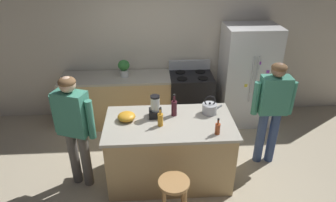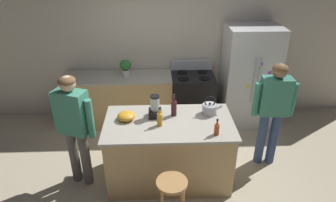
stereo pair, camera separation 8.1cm
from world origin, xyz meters
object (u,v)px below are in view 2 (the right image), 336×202
kitchen_island (169,150)px  bottle_cooking_sauce (217,129)px  person_by_sink_right (273,106)px  blender_appliance (155,108)px  potted_plant (126,67)px  mixing_bowl (126,116)px  tea_kettle (210,109)px  refrigerator (249,77)px  bottle_soda (160,119)px  stove_range (192,98)px  bar_stool (172,190)px  bottle_wine (174,108)px  person_by_island_left (74,122)px

kitchen_island → bottle_cooking_sauce: 0.84m
bottle_cooking_sauce → person_by_sink_right: bearing=33.1°
kitchen_island → blender_appliance: blender_appliance is taller
potted_plant → mixing_bowl: (0.13, -1.47, -0.12)m
potted_plant → tea_kettle: potted_plant is taller
tea_kettle → kitchen_island: bearing=-161.1°
person_by_sink_right → refrigerator: bearing=89.8°
bottle_cooking_sauce → mixing_bowl: bottle_cooking_sauce is taller
potted_plant → bottle_soda: size_ratio=1.17×
blender_appliance → kitchen_island: bearing=-39.8°
stove_range → mixing_bowl: (-1.05, -1.44, 0.51)m
stove_range → bar_stool: (-0.49, -2.30, 0.01)m
kitchen_island → potted_plant: potted_plant is taller
bar_stool → mixing_bowl: (-0.56, 0.86, 0.49)m
bar_stool → bottle_cooking_sauce: (0.56, 0.47, 0.52)m
stove_range → mixing_bowl: size_ratio=4.71×
tea_kettle → bottle_cooking_sauce: bearing=-89.6°
bottle_soda → bottle_cooking_sauce: size_ratio=1.19×
bar_stool → tea_kettle: tea_kettle is taller
refrigerator → bar_stool: 2.75m
bottle_cooking_sauce → mixing_bowl: (-1.13, 0.39, -0.03)m
tea_kettle → person_by_sink_right: bearing=5.5°
stove_range → refrigerator: bearing=-1.4°
stove_range → bottle_wine: bearing=-107.1°
person_by_sink_right → bottle_cooking_sauce: size_ratio=7.42×
refrigerator → stove_range: size_ratio=1.62×
potted_plant → bottle_wine: bearing=-61.2°
bottle_cooking_sauce → mixing_bowl: size_ratio=0.92×
bar_stool → bottle_soda: 0.89m
refrigerator → mixing_bowl: (-2.04, -1.42, 0.08)m
person_by_sink_right → potted_plant: size_ratio=5.35×
refrigerator → person_by_sink_right: refrigerator is taller
stove_range → tea_kettle: 1.44m
stove_range → bar_stool: stove_range is taller
mixing_bowl → bar_stool: bearing=-56.9°
bar_stool → blender_appliance: blender_appliance is taller
potted_plant → tea_kettle: (1.25, -1.36, -0.09)m
bar_stool → bottle_wine: bearing=85.6°
refrigerator → bottle_soda: bearing=-135.4°
refrigerator → bottle_soda: (-1.60, -1.58, 0.12)m
refrigerator → tea_kettle: 1.60m
bottle_soda → refrigerator: bearing=44.6°
mixing_bowl → tea_kettle: 1.13m
refrigerator → mixing_bowl: size_ratio=7.65×
person_by_island_left → bar_stool: bearing=-31.4°
tea_kettle → bottle_wine: bearing=-177.1°
bottle_wine → tea_kettle: bottle_wine is taller
potted_plant → mixing_bowl: bearing=-85.1°
blender_appliance → bottle_wine: (0.25, 0.02, -0.01)m
kitchen_island → refrigerator: 2.15m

